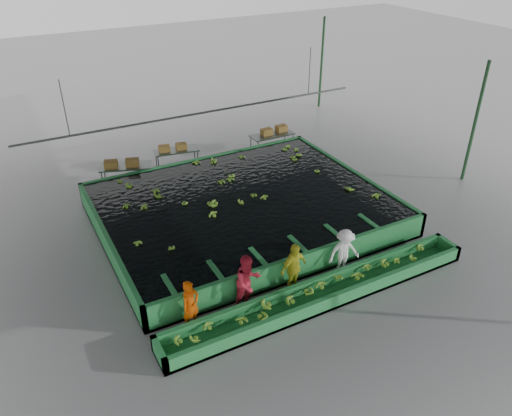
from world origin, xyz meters
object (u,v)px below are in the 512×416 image
flotation_tank (243,209)px  sorting_trough (323,294)px  worker_b (248,282)px  packing_table_right (272,143)px  packing_table_left (127,176)px  box_stack_right (274,133)px  worker_a (191,305)px  box_stack_left (122,167)px  box_stack_mid (173,150)px  worker_d (344,252)px  worker_c (294,268)px  packing_table_mid (177,159)px

flotation_tank → sorting_trough: (0.00, -5.10, -0.20)m
worker_b → packing_table_right: bearing=45.6°
packing_table_left → box_stack_right: bearing=1.5°
worker_b → worker_a: bearing=169.0°
box_stack_left → box_stack_right: bearing=1.8°
flotation_tank → worker_b: 4.78m
worker_a → packing_table_left: 8.94m
worker_a → box_stack_left: bearing=65.0°
sorting_trough → box_stack_mid: bearing=94.0°
worker_d → packing_table_left: worker_d is taller
flotation_tank → packing_table_right: (3.93, 4.71, 0.02)m
worker_a → box_stack_mid: (3.03, 9.58, 0.12)m
worker_c → packing_table_right: worker_c is taller
worker_d → box_stack_mid: worker_d is taller
worker_b → packing_table_left: bearing=85.2°
worker_b → box_stack_left: bearing=86.1°
sorting_trough → packing_table_mid: 10.38m
worker_c → worker_d: bearing=-12.3°
worker_d → box_stack_left: (-4.43, 8.87, 0.16)m
worker_a → packing_table_right: worker_a is taller
worker_a → worker_c: bearing=-21.1°
sorting_trough → box_stack_mid: 10.43m
worker_c → box_stack_right: bearing=50.8°
flotation_tank → packing_table_mid: bearing=96.3°
worker_b → box_stack_left: worker_b is taller
worker_c → box_stack_right: 10.19m
packing_table_left → box_stack_right: size_ratio=1.55×
worker_c → box_stack_left: (-2.60, 8.87, 0.12)m
box_stack_right → worker_d: bearing=-107.0°
worker_a → worker_d: bearing=-21.1°
sorting_trough → packing_table_mid: size_ratio=5.19×
worker_c → box_stack_left: worker_c is taller
worker_a → worker_d: (5.04, 0.00, 0.02)m
flotation_tank → packing_table_left: bearing=123.1°
packing_table_right → box_stack_left: box_stack_left is taller
worker_d → packing_table_right: worker_d is taller
worker_d → packing_table_mid: bearing=111.7°
worker_a → packing_table_mid: (3.17, 9.56, -0.32)m
box_stack_mid → box_stack_right: 4.82m
flotation_tank → worker_a: 5.71m
packing_table_left → flotation_tank: bearing=-56.9°
flotation_tank → packing_table_left: size_ratio=4.85×
worker_a → worker_b: 1.72m
worker_b → worker_c: (1.50, 0.00, -0.05)m
worker_a → box_stack_right: size_ratio=1.14×
sorting_trough → box_stack_right: 10.72m
sorting_trough → worker_a: (-3.75, 0.80, 0.51)m
worker_a → worker_d: size_ratio=0.97×
sorting_trough → flotation_tank: bearing=90.0°
flotation_tank → packing_table_right: packing_table_right is taller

